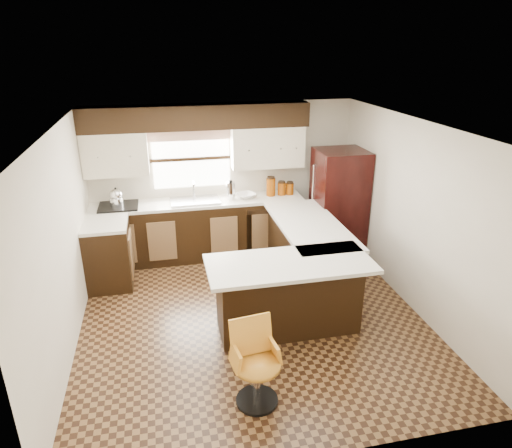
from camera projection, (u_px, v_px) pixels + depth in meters
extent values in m
plane|color=#49301A|center=(252.00, 316.00, 5.83)|extent=(4.40, 4.40, 0.00)
plane|color=silver|center=(251.00, 127.00, 4.93)|extent=(4.40, 4.40, 0.00)
plane|color=beige|center=(224.00, 178.00, 7.37)|extent=(4.40, 0.00, 4.40)
plane|color=beige|center=(311.00, 340.00, 3.39)|extent=(4.40, 0.00, 4.40)
plane|color=beige|center=(63.00, 245.00, 4.97)|extent=(0.00, 4.40, 4.40)
plane|color=beige|center=(413.00, 216.00, 5.80)|extent=(0.00, 4.40, 4.40)
cube|color=black|center=(200.00, 230.00, 7.29)|extent=(3.30, 0.60, 0.90)
cube|color=black|center=(109.00, 255.00, 6.44)|extent=(0.60, 0.70, 0.90)
cube|color=silver|center=(198.00, 202.00, 7.12)|extent=(3.30, 0.60, 0.04)
cube|color=silver|center=(105.00, 224.00, 6.26)|extent=(0.60, 0.70, 0.04)
cube|color=black|center=(197.00, 117.00, 6.75)|extent=(3.40, 0.35, 0.36)
cube|color=beige|center=(115.00, 154.00, 6.70)|extent=(0.94, 0.35, 0.64)
cube|color=beige|center=(267.00, 147.00, 7.16)|extent=(1.14, 0.35, 0.64)
cube|color=white|center=(191.00, 159.00, 7.13)|extent=(1.20, 0.02, 0.90)
cube|color=#D19B93|center=(190.00, 134.00, 6.94)|extent=(1.30, 0.06, 0.18)
cube|color=#B2B2B7|center=(195.00, 201.00, 7.08)|extent=(0.75, 0.45, 0.03)
cube|color=black|center=(265.00, 233.00, 7.24)|extent=(0.58, 0.03, 0.78)
cube|color=black|center=(118.00, 206.00, 6.85)|extent=(0.58, 0.50, 0.02)
cube|color=black|center=(305.00, 257.00, 6.41)|extent=(0.60, 1.95, 0.90)
cube|color=black|center=(288.00, 296.00, 5.42)|extent=(1.65, 0.60, 0.90)
cube|color=silver|center=(310.00, 225.00, 6.24)|extent=(0.84, 1.95, 0.04)
cube|color=silver|center=(290.00, 264.00, 5.16)|extent=(1.89, 0.84, 0.04)
cube|color=black|center=(338.00, 205.00, 7.17)|extent=(0.74, 0.71, 1.74)
cylinder|color=silver|center=(231.00, 191.00, 7.16)|extent=(0.14, 0.14, 0.27)
imported|color=white|center=(246.00, 196.00, 7.25)|extent=(0.37, 0.37, 0.07)
cylinder|color=#853B04|center=(271.00, 187.00, 7.30)|extent=(0.14, 0.14, 0.29)
cylinder|color=#853B04|center=(282.00, 189.00, 7.36)|extent=(0.13, 0.13, 0.20)
cylinder|color=#853B04|center=(290.00, 189.00, 7.39)|extent=(0.13, 0.13, 0.18)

